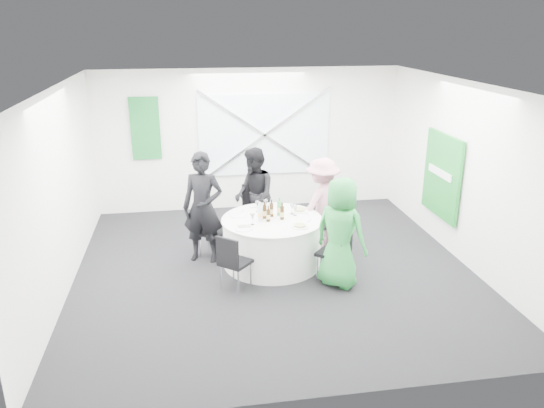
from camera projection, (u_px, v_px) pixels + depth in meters
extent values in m
plane|color=black|center=(274.00, 269.00, 8.21)|extent=(6.00, 6.00, 0.00)
plane|color=white|center=(274.00, 85.00, 7.30)|extent=(6.00, 6.00, 0.00)
plane|color=white|center=(249.00, 140.00, 10.55)|extent=(6.00, 0.00, 6.00)
plane|color=white|center=(327.00, 274.00, 4.96)|extent=(6.00, 0.00, 6.00)
plane|color=white|center=(60.00, 193.00, 7.30)|extent=(0.00, 6.00, 6.00)
plane|color=white|center=(465.00, 174.00, 8.22)|extent=(0.00, 6.00, 6.00)
cube|color=silver|center=(264.00, 135.00, 10.53)|extent=(2.60, 0.03, 1.60)
cube|color=silver|center=(265.00, 135.00, 10.49)|extent=(2.63, 0.05, 1.84)
cube|color=silver|center=(265.00, 135.00, 10.49)|extent=(2.63, 0.05, 1.84)
cube|color=#156B2B|center=(145.00, 128.00, 10.10)|extent=(0.55, 0.04, 1.20)
cube|color=#178127|center=(442.00, 176.00, 8.83)|extent=(0.05, 1.20, 1.40)
cylinder|color=silver|center=(272.00, 242.00, 8.28)|extent=(1.52, 1.52, 0.74)
cylinder|color=silver|center=(272.00, 219.00, 8.15)|extent=(1.56, 1.56, 0.02)
cube|color=black|center=(256.00, 214.00, 9.20)|extent=(0.48, 0.48, 0.05)
cube|color=black|center=(254.00, 196.00, 9.30)|extent=(0.42, 0.08, 0.47)
cylinder|color=silver|center=(264.00, 223.00, 9.48)|extent=(0.02, 0.02, 0.45)
cylinder|color=silver|center=(245.00, 224.00, 9.40)|extent=(0.02, 0.02, 0.45)
cylinder|color=silver|center=(269.00, 230.00, 9.16)|extent=(0.02, 0.02, 0.45)
cylinder|color=silver|center=(249.00, 232.00, 9.08)|extent=(0.02, 0.02, 0.45)
cube|color=black|center=(213.00, 232.00, 8.55)|extent=(0.52, 0.52, 0.05)
cube|color=black|center=(202.00, 218.00, 8.53)|extent=(0.20, 0.34, 0.41)
cylinder|color=silver|center=(208.00, 240.00, 8.81)|extent=(0.02, 0.02, 0.39)
cylinder|color=silver|center=(201.00, 247.00, 8.53)|extent=(0.02, 0.02, 0.39)
cylinder|color=silver|center=(226.00, 242.00, 8.72)|extent=(0.02, 0.02, 0.39)
cylinder|color=silver|center=(218.00, 249.00, 8.44)|extent=(0.02, 0.02, 0.39)
cube|color=black|center=(327.00, 222.00, 8.75)|extent=(0.60, 0.60, 0.06)
cube|color=black|center=(338.00, 204.00, 8.77)|extent=(0.20, 0.43, 0.50)
cylinder|color=silver|center=(342.00, 238.00, 8.77)|extent=(0.02, 0.02, 0.48)
cylinder|color=silver|center=(328.00, 231.00, 9.08)|extent=(0.02, 0.02, 0.48)
cylinder|color=silver|center=(324.00, 243.00, 8.59)|extent=(0.02, 0.02, 0.48)
cylinder|color=silver|center=(310.00, 235.00, 8.90)|extent=(0.02, 0.02, 0.48)
cube|color=black|center=(333.00, 253.00, 7.73)|extent=(0.58, 0.58, 0.05)
cube|color=black|center=(346.00, 240.00, 7.55)|extent=(0.29, 0.32, 0.44)
cylinder|color=silver|center=(338.00, 274.00, 7.58)|extent=(0.02, 0.02, 0.42)
cylinder|color=silver|center=(347.00, 266.00, 7.85)|extent=(0.02, 0.02, 0.42)
cylinder|color=silver|center=(317.00, 269.00, 7.75)|extent=(0.02, 0.02, 0.42)
cylinder|color=silver|center=(327.00, 261.00, 8.02)|extent=(0.02, 0.02, 0.42)
cube|color=black|center=(235.00, 262.00, 7.49)|extent=(0.54, 0.54, 0.05)
cube|color=black|center=(227.00, 252.00, 7.27)|extent=(0.30, 0.27, 0.41)
cylinder|color=silver|center=(221.00, 278.00, 7.51)|extent=(0.02, 0.02, 0.39)
cylinder|color=silver|center=(238.00, 283.00, 7.36)|extent=(0.02, 0.02, 0.39)
cylinder|color=silver|center=(233.00, 269.00, 7.76)|extent=(0.02, 0.02, 0.39)
cylinder|color=silver|center=(251.00, 274.00, 7.61)|extent=(0.02, 0.02, 0.39)
imported|color=black|center=(203.00, 208.00, 8.27)|extent=(0.74, 0.60, 1.77)
imported|color=black|center=(254.00, 195.00, 9.06)|extent=(0.54, 0.85, 1.64)
imported|color=pink|center=(322.00, 204.00, 8.76)|extent=(1.10, 0.89, 1.55)
imported|color=green|center=(340.00, 233.00, 7.48)|extent=(0.92, 0.92, 1.62)
cylinder|color=white|center=(264.00, 207.00, 8.65)|extent=(0.26, 0.26, 0.01)
cylinder|color=white|center=(239.00, 216.00, 8.26)|extent=(0.25, 0.25, 0.01)
cylinder|color=white|center=(300.00, 211.00, 8.48)|extent=(0.27, 0.27, 0.01)
cylinder|color=#A6B863|center=(300.00, 209.00, 8.47)|extent=(0.17, 0.17, 0.02)
cylinder|color=white|center=(300.00, 227.00, 7.82)|extent=(0.27, 0.27, 0.01)
cylinder|color=#A6B863|center=(300.00, 225.00, 7.82)|extent=(0.18, 0.18, 0.02)
cylinder|color=white|center=(244.00, 229.00, 7.74)|extent=(0.26, 0.26, 0.01)
cube|color=silver|center=(244.00, 225.00, 7.80)|extent=(0.17, 0.12, 0.05)
cylinder|color=#39210A|center=(265.00, 212.00, 8.13)|extent=(0.06, 0.06, 0.22)
cylinder|color=#39210A|center=(265.00, 203.00, 8.08)|extent=(0.02, 0.02, 0.06)
cylinder|color=#D8B972|center=(265.00, 213.00, 8.14)|extent=(0.06, 0.06, 0.08)
cylinder|color=#39210A|center=(272.00, 210.00, 8.21)|extent=(0.06, 0.06, 0.21)
cylinder|color=#39210A|center=(272.00, 202.00, 8.17)|extent=(0.02, 0.02, 0.06)
cylinder|color=#D8B972|center=(272.00, 211.00, 8.22)|extent=(0.06, 0.06, 0.08)
cylinder|color=#39210A|center=(282.00, 213.00, 8.09)|extent=(0.06, 0.06, 0.21)
cylinder|color=#39210A|center=(282.00, 205.00, 8.05)|extent=(0.02, 0.02, 0.06)
cylinder|color=#D8B972|center=(282.00, 214.00, 8.10)|extent=(0.06, 0.06, 0.07)
cylinder|color=#39210A|center=(268.00, 216.00, 8.01)|extent=(0.06, 0.06, 0.19)
cylinder|color=#39210A|center=(268.00, 208.00, 7.97)|extent=(0.02, 0.02, 0.06)
cylinder|color=#D8B972|center=(268.00, 217.00, 8.02)|extent=(0.06, 0.06, 0.07)
cylinder|color=green|center=(279.00, 208.00, 8.26)|extent=(0.08, 0.08, 0.23)
cylinder|color=green|center=(279.00, 200.00, 8.22)|extent=(0.03, 0.03, 0.06)
cylinder|color=#D8B972|center=(279.00, 210.00, 8.27)|extent=(0.08, 0.08, 0.08)
cylinder|color=silver|center=(260.00, 213.00, 8.03)|extent=(0.08, 0.08, 0.24)
cylinder|color=silver|center=(260.00, 204.00, 7.98)|extent=(0.03, 0.03, 0.06)
cylinder|color=#D8B972|center=(260.00, 215.00, 8.04)|extent=(0.08, 0.08, 0.08)
cylinder|color=white|center=(292.00, 214.00, 8.36)|extent=(0.06, 0.06, 0.00)
cylinder|color=white|center=(292.00, 211.00, 8.34)|extent=(0.01, 0.01, 0.10)
cone|color=white|center=(292.00, 206.00, 8.32)|extent=(0.07, 0.07, 0.08)
cylinder|color=white|center=(266.00, 210.00, 8.54)|extent=(0.06, 0.06, 0.00)
cylinder|color=white|center=(266.00, 207.00, 8.52)|extent=(0.01, 0.01, 0.10)
cone|color=white|center=(266.00, 202.00, 8.50)|extent=(0.07, 0.07, 0.08)
cylinder|color=white|center=(257.00, 211.00, 8.47)|extent=(0.06, 0.06, 0.00)
cylinder|color=white|center=(257.00, 208.00, 8.45)|extent=(0.01, 0.01, 0.10)
cone|color=white|center=(257.00, 204.00, 8.42)|extent=(0.07, 0.07, 0.08)
cylinder|color=white|center=(295.00, 215.00, 8.29)|extent=(0.06, 0.06, 0.00)
cylinder|color=white|center=(295.00, 212.00, 8.28)|extent=(0.01, 0.01, 0.10)
cone|color=white|center=(295.00, 207.00, 8.25)|extent=(0.07, 0.07, 0.08)
cylinder|color=white|center=(253.00, 224.00, 7.92)|extent=(0.06, 0.06, 0.00)
cylinder|color=white|center=(252.00, 221.00, 7.90)|extent=(0.01, 0.01, 0.10)
cone|color=white|center=(252.00, 216.00, 7.87)|extent=(0.07, 0.07, 0.08)
cube|color=silver|center=(299.00, 228.00, 7.76)|extent=(0.10, 0.13, 0.01)
cube|color=silver|center=(309.00, 221.00, 8.05)|extent=(0.10, 0.13, 0.01)
cube|color=silver|center=(242.00, 211.00, 8.46)|extent=(0.08, 0.14, 0.01)
cube|color=silver|center=(235.00, 217.00, 8.21)|extent=(0.09, 0.13, 0.01)
cube|color=silver|center=(305.00, 213.00, 8.37)|extent=(0.09, 0.14, 0.01)
cube|color=silver|center=(294.00, 209.00, 8.58)|extent=(0.08, 0.14, 0.01)
cube|color=silver|center=(275.00, 206.00, 8.69)|extent=(0.15, 0.02, 0.01)
cube|color=silver|center=(255.00, 208.00, 8.62)|extent=(0.15, 0.02, 0.01)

